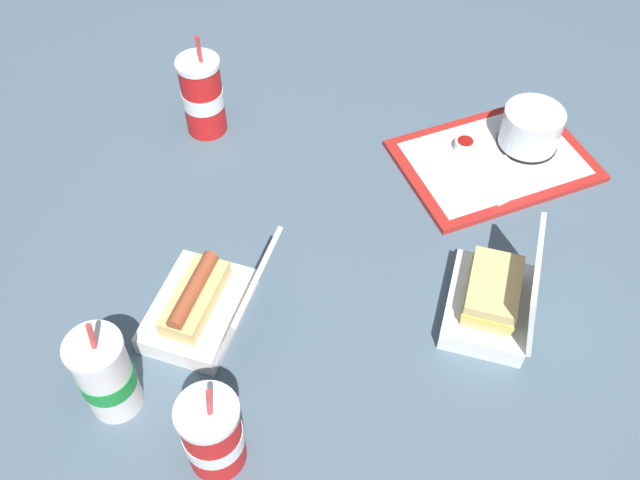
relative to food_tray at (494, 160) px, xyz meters
The scene contains 11 objects.
ground_plane 0.39m from the food_tray, behind, with size 3.20×3.20×0.00m, color #4C6070.
food_tray is the anchor object (origin of this frame).
cake_container 0.09m from the food_tray, ahead, with size 0.12×0.12×0.08m.
ketchup_cup 0.07m from the food_tray, 135.77° to the left, with size 0.04×0.04×0.02m.
napkin_stack 0.07m from the food_tray, 107.96° to the right, with size 0.10×0.10×0.00m, color white.
plastic_fork 0.12m from the food_tray, 141.36° to the left, with size 0.11×0.01×0.01m, color white.
clamshell_hotdog_back 0.66m from the food_tray, 167.89° to the right, with size 0.27×0.27×0.17m.
clamshell_sandwich_center 0.37m from the food_tray, 122.10° to the right, with size 0.23×0.23×0.17m.
soda_cup_corner 0.79m from the food_tray, 151.68° to the right, with size 0.09×0.09×0.21m.
soda_cup_right 0.60m from the food_tray, 147.63° to the left, with size 0.09×0.09×0.23m.
soda_cup_front 0.85m from the food_tray, 164.16° to the right, with size 0.08×0.08×0.23m.
Camera 1 is at (-0.33, -0.76, 1.01)m, focal length 40.00 mm.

